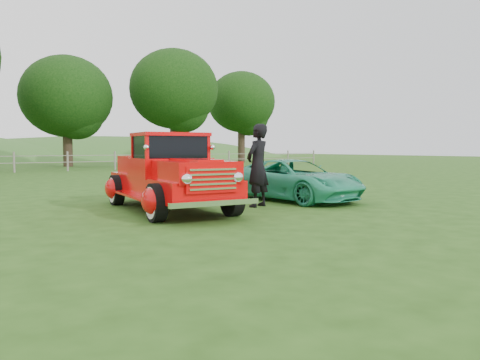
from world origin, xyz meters
TOP-DOWN VIEW (x-y plane):
  - ground at (0.00, 0.00)m, footprint 140.00×140.00m
  - fence_line at (0.00, 22.00)m, footprint 48.00×0.12m
  - tree_near_east at (5.00, 29.00)m, footprint 6.80×6.80m
  - tree_mid_east at (13.00, 27.00)m, footprint 7.20×7.20m
  - tree_far_east at (22.00, 30.00)m, footprint 6.60×6.60m
  - red_pickup at (-0.24, 2.26)m, footprint 2.68×5.16m
  - teal_sedan at (3.47, 2.09)m, footprint 2.15×4.16m
  - man at (1.79, 1.57)m, footprint 0.86×0.71m

SIDE VIEW (x-z plane):
  - ground at x=0.00m, z-range 0.00..0.00m
  - teal_sedan at x=3.47m, z-range 0.00..1.12m
  - fence_line at x=0.00m, z-range 0.00..1.20m
  - red_pickup at x=-0.24m, z-range -0.09..1.69m
  - man at x=1.79m, z-range 0.00..2.02m
  - tree_near_east at x=5.00m, z-range 1.08..9.41m
  - tree_far_east at x=22.00m, z-range 1.43..10.29m
  - tree_mid_east at x=13.00m, z-range 1.45..10.89m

